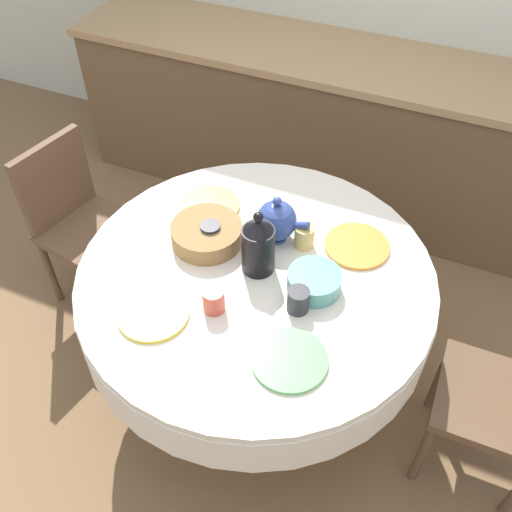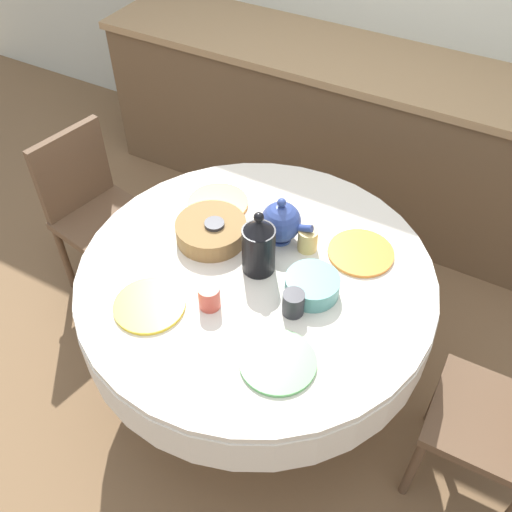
{
  "view_description": "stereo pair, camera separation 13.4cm",
  "coord_description": "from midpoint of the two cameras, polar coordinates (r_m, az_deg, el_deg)",
  "views": [
    {
      "loc": [
        0.57,
        -1.31,
        2.28
      ],
      "look_at": [
        0.0,
        0.0,
        0.81
      ],
      "focal_mm": 40.0,
      "sensor_mm": 36.0,
      "label": 1
    },
    {
      "loc": [
        0.69,
        -1.25,
        2.28
      ],
      "look_at": [
        0.0,
        0.0,
        0.81
      ],
      "focal_mm": 40.0,
      "sensor_mm": 36.0,
      "label": 2
    }
  ],
  "objects": [
    {
      "name": "ground_plane",
      "position": [
        2.69,
        -1.46,
        -12.21
      ],
      "size": [
        12.0,
        12.0,
        0.0
      ],
      "primitive_type": "plane",
      "color": "brown"
    },
    {
      "name": "plate_far_left",
      "position": [
        2.37,
        -6.31,
        4.95
      ],
      "size": [
        0.25,
        0.25,
        0.01
      ],
      "primitive_type": "cylinder",
      "color": "orange",
      "rests_on": "dining_table"
    },
    {
      "name": "plate_far_right",
      "position": [
        2.21,
        8.36,
        0.95
      ],
      "size": [
        0.25,
        0.25,
        0.01
      ],
      "primitive_type": "cylinder",
      "color": "orange",
      "rests_on": "dining_table"
    },
    {
      "name": "plate_near_right",
      "position": [
        1.85,
        1.27,
        -10.41
      ],
      "size": [
        0.25,
        0.25,
        0.01
      ],
      "primitive_type": "cylinder",
      "color": "#5BA85B",
      "rests_on": "dining_table"
    },
    {
      "name": "teapot",
      "position": [
        2.17,
        0.22,
        3.52
      ],
      "size": [
        0.22,
        0.16,
        0.2
      ],
      "color": "#33478E",
      "rests_on": "dining_table"
    },
    {
      "name": "bread_basket",
      "position": [
        2.2,
        -6.68,
        2.17
      ],
      "size": [
        0.27,
        0.27,
        0.08
      ],
      "primitive_type": "cylinder",
      "color": "olive",
      "rests_on": "dining_table"
    },
    {
      "name": "dining_table",
      "position": [
        2.2,
        -1.75,
        -3.74
      ],
      "size": [
        1.34,
        1.34,
        0.73
      ],
      "color": "tan",
      "rests_on": "ground_plane"
    },
    {
      "name": "cup_far_right",
      "position": [
        2.17,
        3.09,
        1.9
      ],
      "size": [
        0.08,
        0.08,
        0.09
      ],
      "primitive_type": "cylinder",
      "color": "#DBB766",
      "rests_on": "dining_table"
    },
    {
      "name": "cup_far_left",
      "position": [
        2.19,
        -6.3,
        2.14
      ],
      "size": [
        0.08,
        0.08,
        0.09
      ],
      "primitive_type": "cylinder",
      "color": "#28282D",
      "rests_on": "dining_table"
    },
    {
      "name": "kitchen_counter",
      "position": [
        3.32,
        8.85,
        11.85
      ],
      "size": [
        3.24,
        0.64,
        0.9
      ],
      "color": "brown",
      "rests_on": "ground_plane"
    },
    {
      "name": "coffee_carafe",
      "position": [
        2.03,
        -1.58,
        0.96
      ],
      "size": [
        0.12,
        0.12,
        0.27
      ],
      "color": "black",
      "rests_on": "dining_table"
    },
    {
      "name": "fruit_bowl",
      "position": [
        2.02,
        3.96,
        -2.62
      ],
      "size": [
        0.19,
        0.19,
        0.07
      ],
      "primitive_type": "cylinder",
      "color": "#569993",
      "rests_on": "dining_table"
    },
    {
      "name": "chair_right",
      "position": [
        2.83,
        -18.56,
        3.56
      ],
      "size": [
        0.47,
        0.47,
        0.86
      ],
      "rotation": [
        0.0,
        0.0,
        -1.76
      ],
      "color": "brown",
      "rests_on": "ground_plane"
    },
    {
      "name": "plate_near_left",
      "position": [
        2.01,
        -12.13,
        -5.68
      ],
      "size": [
        0.25,
        0.25,
        0.01
      ],
      "primitive_type": "cylinder",
      "color": "yellow",
      "rests_on": "dining_table"
    },
    {
      "name": "cup_near_left",
      "position": [
        1.96,
        -6.21,
        -4.48
      ],
      "size": [
        0.08,
        0.08,
        0.09
      ],
      "primitive_type": "cylinder",
      "color": "#CC4C3D",
      "rests_on": "dining_table"
    },
    {
      "name": "cup_near_right",
      "position": [
        1.95,
        2.28,
        -4.51
      ],
      "size": [
        0.08,
        0.08,
        0.09
      ],
      "primitive_type": "cylinder",
      "color": "#28282D",
      "rests_on": "dining_table"
    }
  ]
}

